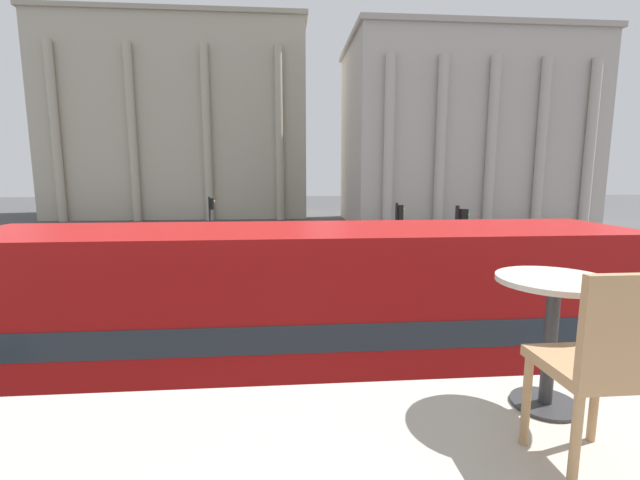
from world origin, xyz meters
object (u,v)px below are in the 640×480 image
object	(u,v)px
traffic_light_mid	(398,232)
pedestrian_blue	(375,239)
cafe_chair_0	(604,362)
car_black	(380,252)
cafe_dining_table	(553,313)
pedestrian_grey	(306,236)
traffic_light_far	(211,217)
traffic_light_near	(458,256)
plaza_building_left	(184,124)
plaza_building_right	(460,134)
double_decker_bus	(308,327)
pedestrian_red	(479,253)

from	to	relation	value
traffic_light_mid	pedestrian_blue	size ratio (longest dim) A/B	2.10
cafe_chair_0	car_black	xyz separation A→B (m)	(4.11, 21.88, -3.59)
cafe_dining_table	pedestrian_grey	distance (m)	26.22
traffic_light_far	pedestrian_blue	size ratio (longest dim) A/B	2.05
traffic_light_near	car_black	world-z (taller)	traffic_light_near
cafe_chair_0	pedestrian_blue	xyz separation A→B (m)	(4.36, 24.61, -3.24)
cafe_chair_0	plaza_building_left	world-z (taller)	plaza_building_left
cafe_chair_0	pedestrian_blue	bearing A→B (deg)	81.66
cafe_dining_table	plaza_building_right	world-z (taller)	plaza_building_right
double_decker_bus	plaza_building_left	size ratio (longest dim) A/B	0.38
double_decker_bus	cafe_dining_table	xyz separation A→B (m)	(1.02, -5.34, 2.00)
plaza_building_right	pedestrian_grey	xyz separation A→B (m)	(-17.23, -16.99, -8.26)
car_black	pedestrian_blue	world-z (taller)	pedestrian_blue
pedestrian_grey	car_black	bearing A→B (deg)	-17.20
cafe_chair_0	pedestrian_blue	world-z (taller)	cafe_chair_0
cafe_chair_0	traffic_light_mid	xyz separation A→B (m)	(3.77, 17.08, -1.80)
plaza_building_right	traffic_light_mid	bearing A→B (deg)	-117.22
pedestrian_grey	pedestrian_red	bearing A→B (deg)	-7.64
traffic_light_near	traffic_light_far	xyz separation A→B (m)	(-9.52, 14.79, -0.27)
traffic_light_near	pedestrian_grey	world-z (taller)	traffic_light_near
traffic_light_mid	pedestrian_red	bearing A→B (deg)	24.39
pedestrian_red	pedestrian_blue	world-z (taller)	pedestrian_blue
cafe_chair_0	traffic_light_near	xyz separation A→B (m)	(3.74, 10.33, -1.58)
traffic_light_mid	pedestrian_grey	xyz separation A→B (m)	(-3.61, 9.49, -1.46)
traffic_light_near	pedestrian_blue	bearing A→B (deg)	87.50
cafe_dining_table	car_black	world-z (taller)	cafe_dining_table
traffic_light_mid	double_decker_bus	bearing A→B (deg)	-112.57
pedestrian_red	pedestrian_grey	xyz separation A→B (m)	(-8.54, 7.25, -0.00)
traffic_light_near	pedestrian_red	xyz separation A→B (m)	(4.96, 8.99, -1.67)
cafe_dining_table	cafe_chair_0	bearing A→B (deg)	-104.07
traffic_light_mid	pedestrian_grey	size ratio (longest dim) A/B	2.14
pedestrian_red	pedestrian_grey	size ratio (longest dim) A/B	1.00
cafe_dining_table	plaza_building_left	bearing A→B (deg)	104.29
traffic_light_far	pedestrian_blue	bearing A→B (deg)	-2.83
plaza_building_right	pedestrian_grey	size ratio (longest dim) A/B	13.50
car_black	pedestrian_red	bearing A→B (deg)	112.81
traffic_light_near	pedestrian_red	bearing A→B (deg)	61.11
plaza_building_right	plaza_building_left	bearing A→B (deg)	160.92
car_black	cafe_dining_table	bearing A→B (deg)	41.41
pedestrian_blue	pedestrian_grey	bearing A→B (deg)	110.56
plaza_building_left	pedestrian_red	xyz separation A→B (m)	(22.23, -34.94, -10.26)
pedestrian_red	traffic_light_near	bearing A→B (deg)	87.67
cafe_dining_table	plaza_building_right	distance (m)	46.60
traffic_light_mid	car_black	size ratio (longest dim) A/B	0.91
cafe_dining_table	car_black	xyz separation A→B (m)	(3.97, 21.32, -3.61)
double_decker_bus	cafe_chair_0	world-z (taller)	cafe_chair_0
double_decker_bus	pedestrian_blue	bearing A→B (deg)	75.14
traffic_light_near	pedestrian_grey	size ratio (longest dim) A/B	2.34
plaza_building_right	traffic_light_near	world-z (taller)	plaza_building_right
double_decker_bus	car_black	world-z (taller)	double_decker_bus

